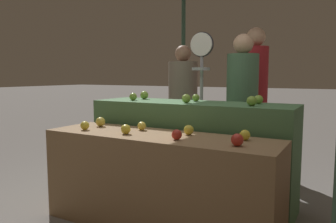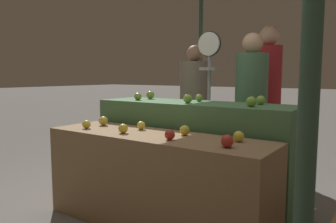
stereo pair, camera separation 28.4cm
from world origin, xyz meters
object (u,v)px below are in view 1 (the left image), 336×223
(produce_scale, at_px, (201,75))
(person_customer_left, at_px, (183,98))
(person_vendor_at_scale, at_px, (242,98))
(person_customer_right, at_px, (254,87))

(produce_scale, height_order, person_customer_left, produce_scale)
(person_vendor_at_scale, height_order, person_customer_right, person_customer_right)
(person_vendor_at_scale, bearing_deg, produce_scale, 10.26)
(person_vendor_at_scale, bearing_deg, person_customer_left, -42.05)
(produce_scale, height_order, person_customer_right, person_customer_right)
(person_customer_left, bearing_deg, person_vendor_at_scale, 168.23)
(person_customer_right, bearing_deg, person_vendor_at_scale, 75.50)
(produce_scale, bearing_deg, person_customer_left, 132.58)
(person_vendor_at_scale, height_order, person_customer_left, person_vendor_at_scale)
(produce_scale, distance_m, person_customer_left, 0.80)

